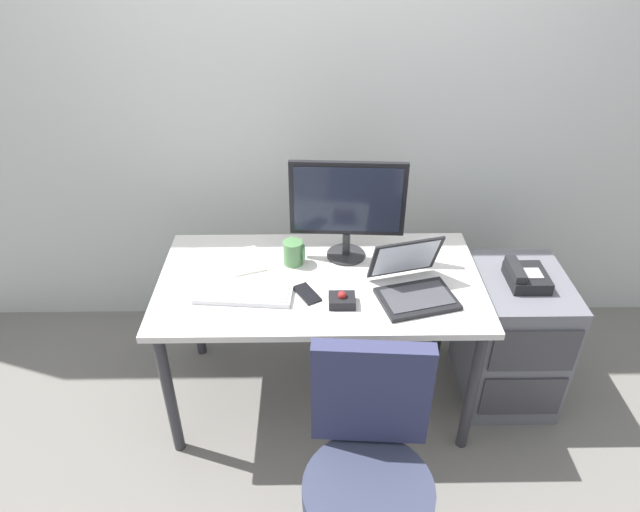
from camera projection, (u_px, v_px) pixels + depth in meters
ground_plane at (320, 393)px, 2.89m from camera, size 8.00×8.00×0.00m
back_wall at (318, 78)px, 2.73m from camera, size 6.00×0.10×2.80m
desk at (320, 293)px, 2.54m from camera, size 1.43×0.76×0.73m
file_cabinet at (511, 337)px, 2.75m from camera, size 0.42×0.53×0.68m
desk_phone at (525, 276)px, 2.53m from camera, size 0.17×0.20×0.09m
office_chair at (367, 486)px, 1.94m from camera, size 0.52×0.52×0.97m
monitor_main at (347, 204)px, 2.49m from camera, size 0.52×0.18×0.48m
keyboard at (243, 294)px, 2.38m from camera, size 0.42×0.17×0.03m
laptop at (413, 283)px, 2.38m from camera, size 0.38×0.38×0.23m
trackball_mouse at (342, 300)px, 2.33m from camera, size 0.11×0.09×0.07m
coffee_mug at (294, 253)px, 2.56m from camera, size 0.10×0.09×0.11m
paper_notepad at (245, 261)px, 2.60m from camera, size 0.21×0.25×0.01m
cell_phone at (307, 294)px, 2.39m from camera, size 0.13×0.16×0.01m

